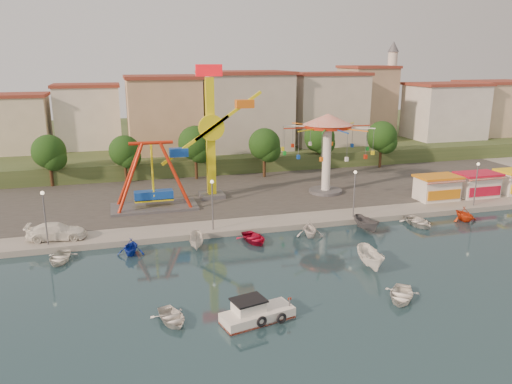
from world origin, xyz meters
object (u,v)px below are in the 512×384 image
object	(u,v)px
pirate_ship_ride	(153,177)
wave_swinger	(327,135)
van	(56,231)
kamikaze_tower	(214,137)
skiff	(371,258)
rowboat_a	(172,318)
cabin_motorboat	(256,314)

from	to	relation	value
pirate_ship_ride	wave_swinger	size ratio (longest dim) A/B	0.86
wave_swinger	van	size ratio (longest dim) A/B	2.08
pirate_ship_ride	van	bearing A→B (deg)	-141.09
kamikaze_tower	skiff	xyz separation A→B (m)	(8.94, -24.19, -7.52)
kamikaze_tower	skiff	world-z (taller)	kamikaze_tower
kamikaze_tower	rowboat_a	size ratio (longest dim) A/B	4.88
kamikaze_tower	skiff	distance (m)	26.86
pirate_ship_ride	wave_swinger	distance (m)	22.74
skiff	cabin_motorboat	bearing A→B (deg)	-145.54
pirate_ship_ride	rowboat_a	distance (m)	26.56
pirate_ship_ride	wave_swinger	bearing A→B (deg)	2.48
pirate_ship_ride	kamikaze_tower	bearing A→B (deg)	18.33
skiff	pirate_ship_ride	bearing A→B (deg)	136.01
cabin_motorboat	rowboat_a	bearing A→B (deg)	153.19
skiff	van	size ratio (longest dim) A/B	0.80
cabin_motorboat	kamikaze_tower	bearing A→B (deg)	70.92
wave_swinger	skiff	bearing A→B (deg)	-103.75
pirate_ship_ride	rowboat_a	bearing A→B (deg)	-92.14
rowboat_a	van	world-z (taller)	van
rowboat_a	skiff	size ratio (longest dim) A/B	0.76
pirate_ship_ride	kamikaze_tower	xyz separation A→B (m)	(7.94, 2.63, 3.98)
kamikaze_tower	van	size ratio (longest dim) A/B	2.96
wave_swinger	van	distance (m)	34.41
van	kamikaze_tower	bearing A→B (deg)	-53.64
skiff	van	xyz separation A→B (m)	(-26.97, 13.42, 0.55)
pirate_ship_ride	skiff	bearing A→B (deg)	-51.93
pirate_ship_ride	kamikaze_tower	world-z (taller)	kamikaze_tower
cabin_motorboat	wave_swinger	bearing A→B (deg)	45.29
rowboat_a	skiff	xyz separation A→B (m)	(17.86, 4.68, 0.51)
pirate_ship_ride	van	size ratio (longest dim) A/B	1.80
wave_swinger	cabin_motorboat	size ratio (longest dim) A/B	2.13
skiff	rowboat_a	bearing A→B (deg)	-157.38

